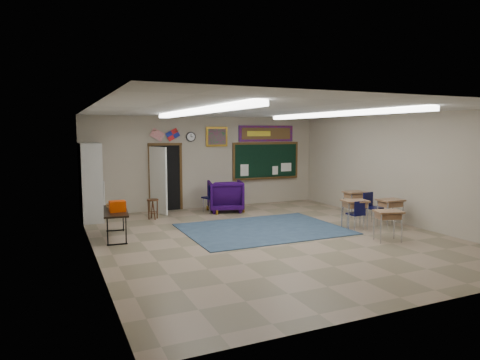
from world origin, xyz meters
name	(u,v)px	position (x,y,z in m)	size (l,w,h in m)	color
floor	(271,237)	(0.00, 0.00, 0.00)	(9.00, 9.00, 0.00)	gray
back_wall	(207,162)	(0.00, 4.50, 1.50)	(8.00, 0.04, 3.00)	#A99D89
front_wall	(424,204)	(0.00, -4.50, 1.50)	(8.00, 0.04, 3.00)	#A99D89
left_wall	(93,183)	(-4.00, 0.00, 1.50)	(0.04, 9.00, 3.00)	#A99D89
right_wall	(400,169)	(4.00, 0.00, 1.50)	(0.04, 9.00, 3.00)	#A99D89
ceiling	(272,110)	(0.00, 0.00, 3.00)	(8.00, 9.00, 0.04)	silver
area_rug	(263,229)	(0.20, 0.80, 0.01)	(4.00, 3.00, 0.02)	#364F67
fluorescent_strips	(272,113)	(0.00, 0.00, 2.94)	(3.86, 6.00, 0.10)	white
doorway	(163,178)	(-1.50, 4.35, 1.06)	(1.10, 0.89, 2.16)	black
chalkboard	(266,162)	(2.20, 4.46, 1.46)	(2.55, 0.14, 1.30)	#503416
bulletin_board	(266,134)	(2.20, 4.47, 2.45)	(2.10, 0.05, 0.55)	#9E0E0D
framed_art_print	(217,137)	(0.35, 4.47, 2.35)	(0.75, 0.05, 0.65)	olive
wall_clock	(191,137)	(-0.55, 4.47, 2.35)	(0.32, 0.05, 0.32)	black
wall_flags	(165,133)	(-1.40, 4.44, 2.48)	(1.16, 0.06, 0.70)	red
storage_cabinet	(91,182)	(-3.71, 3.85, 1.10)	(0.59, 1.25, 2.20)	#B5B6B1
wingback_armchair	(225,196)	(0.28, 3.57, 0.49)	(1.05, 1.08, 0.98)	#1D0536
student_chair_reading	(211,198)	(-0.21, 3.59, 0.44)	(0.44, 0.44, 0.89)	black
student_chair_desk_a	(356,215)	(2.38, -0.16, 0.38)	(0.38, 0.38, 0.76)	black
student_chair_desk_b	(373,209)	(3.25, 0.17, 0.43)	(0.43, 0.43, 0.85)	black
student_desk_front_left	(355,213)	(2.40, -0.11, 0.42)	(0.71, 0.58, 0.75)	#88613F
student_desk_front_right	(355,202)	(3.49, 1.23, 0.42)	(0.63, 0.47, 0.75)	#88613F
student_desk_back_left	(388,224)	(2.25, -1.46, 0.40)	(0.70, 0.60, 0.72)	#88613F
student_desk_back_right	(390,212)	(3.36, -0.35, 0.42)	(0.63, 0.47, 0.75)	#88613F
folding_table	(116,223)	(-3.39, 1.45, 0.36)	(0.71, 1.66, 0.92)	black
wooden_stool	(153,209)	(-2.09, 3.28, 0.30)	(0.33, 0.33, 0.58)	#4E2A17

